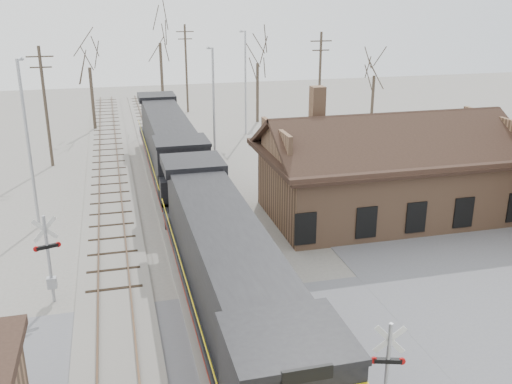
# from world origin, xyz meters

# --- Properties ---
(ground) EXTENTS (140.00, 140.00, 0.00)m
(ground) POSITION_xyz_m (0.00, 0.00, 0.00)
(ground) COLOR gray
(ground) RESTS_ON ground
(road) EXTENTS (60.00, 9.00, 0.03)m
(road) POSITION_xyz_m (0.00, 0.00, 0.01)
(road) COLOR slate
(road) RESTS_ON ground
(track_main) EXTENTS (3.40, 90.00, 0.24)m
(track_main) POSITION_xyz_m (0.00, 15.00, 0.07)
(track_main) COLOR gray
(track_main) RESTS_ON ground
(track_siding) EXTENTS (3.40, 90.00, 0.24)m
(track_siding) POSITION_xyz_m (-4.50, 15.00, 0.07)
(track_siding) COLOR gray
(track_siding) RESTS_ON ground
(depot) EXTENTS (15.20, 9.31, 7.90)m
(depot) POSITION_xyz_m (11.99, 12.00, 2.41)
(depot) COLOR #8D6549
(depot) RESTS_ON ground
(locomotive_lead) EXTENTS (3.20, 21.42, 4.76)m
(locomotive_lead) POSITION_xyz_m (0.00, 0.90, 2.50)
(locomotive_lead) COLOR black
(locomotive_lead) RESTS_ON ground
(locomotive_trailing) EXTENTS (3.20, 21.42, 4.50)m
(locomotive_trailing) POSITION_xyz_m (0.00, 22.60, 2.50)
(locomotive_trailing) COLOR black
(locomotive_trailing) RESTS_ON ground
(crossbuck_near) EXTENTS (1.04, 0.39, 3.75)m
(crossbuck_near) POSITION_xyz_m (3.61, -5.09, 1.78)
(crossbuck_near) COLOR #A5A8AD
(crossbuck_near) RESTS_ON ground
(crossbuck_far) EXTENTS (1.15, 0.42, 4.12)m
(crossbuck_far) POSITION_xyz_m (-7.14, 5.74, 1.93)
(crossbuck_far) COLOR #A5A8AD
(crossbuck_far) RESTS_ON ground
(streetlight_a) EXTENTS (0.25, 2.04, 9.78)m
(streetlight_a) POSITION_xyz_m (-8.66, 15.25, 5.43)
(streetlight_a) COLOR #A5A8AD
(streetlight_a) RESTS_ON ground
(streetlight_b) EXTENTS (0.25, 2.04, 9.34)m
(streetlight_b) POSITION_xyz_m (3.69, 24.57, 5.21)
(streetlight_b) COLOR #A5A8AD
(streetlight_b) RESTS_ON ground
(streetlight_c) EXTENTS (0.25, 2.04, 9.87)m
(streetlight_c) POSITION_xyz_m (8.80, 35.56, 5.48)
(streetlight_c) COLOR #A5A8AD
(streetlight_c) RESTS_ON ground
(utility_pole_a) EXTENTS (2.00, 0.24, 9.41)m
(utility_pole_a) POSITION_xyz_m (-8.88, 28.38, 4.92)
(utility_pole_a) COLOR #382D23
(utility_pole_a) RESTS_ON ground
(utility_pole_b) EXTENTS (2.00, 0.24, 9.92)m
(utility_pole_b) POSITION_xyz_m (4.79, 47.89, 5.19)
(utility_pole_b) COLOR #382D23
(utility_pole_b) RESTS_ON ground
(utility_pole_c) EXTENTS (2.00, 0.24, 9.94)m
(utility_pole_c) POSITION_xyz_m (14.66, 30.83, 5.19)
(utility_pole_c) COLOR #382D23
(utility_pole_c) RESTS_ON ground
(tree_b) EXTENTS (4.17, 4.17, 10.22)m
(tree_b) POSITION_xyz_m (-5.68, 40.95, 7.27)
(tree_b) COLOR #382D23
(tree_b) RESTS_ON ground
(tree_c) EXTENTS (5.38, 5.38, 13.17)m
(tree_c) POSITION_xyz_m (1.80, 46.21, 9.39)
(tree_c) COLOR #382D23
(tree_c) RESTS_ON ground
(tree_d) EXTENTS (4.17, 4.17, 10.20)m
(tree_d) POSITION_xyz_m (11.33, 40.56, 7.26)
(tree_d) COLOR #382D23
(tree_d) RESTS_ON ground
(tree_e) EXTENTS (3.46, 3.46, 8.48)m
(tree_e) POSITION_xyz_m (22.46, 35.80, 6.03)
(tree_e) COLOR #382D23
(tree_e) RESTS_ON ground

